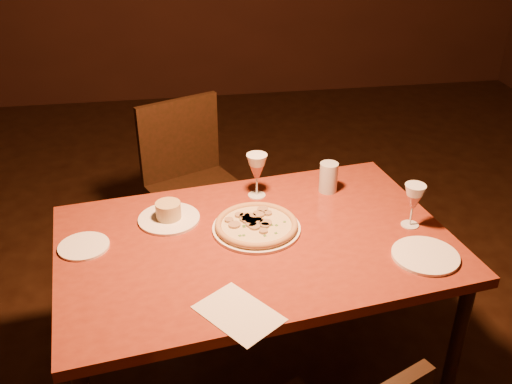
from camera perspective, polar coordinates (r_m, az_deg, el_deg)
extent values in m
plane|color=black|center=(2.57, 2.37, -17.19)|extent=(7.00, 7.00, 0.00)
cube|color=maroon|center=(2.03, -0.06, -5.20)|extent=(1.47, 1.06, 0.04)
cylinder|color=black|center=(2.50, -16.78, -9.55)|extent=(0.05, 0.05, 0.69)
cylinder|color=black|center=(2.24, 19.12, -15.36)|extent=(0.05, 0.05, 0.69)
cylinder|color=black|center=(2.73, 10.28, -4.99)|extent=(0.05, 0.05, 0.69)
cube|color=black|center=(2.86, -5.62, -0.19)|extent=(0.57, 0.57, 0.04)
cube|color=black|center=(2.92, -7.70, 5.33)|extent=(0.41, 0.20, 0.41)
cylinder|color=black|center=(2.79, -6.88, -6.99)|extent=(0.04, 0.04, 0.44)
cylinder|color=black|center=(3.06, -9.86, -3.67)|extent=(0.04, 0.04, 0.44)
cylinder|color=black|center=(2.93, -0.73, -4.83)|extent=(0.04, 0.04, 0.44)
cylinder|color=black|center=(3.18, -4.12, -1.85)|extent=(0.04, 0.04, 0.44)
cylinder|color=white|center=(2.07, 0.05, -3.65)|extent=(0.32, 0.32, 0.01)
cylinder|color=#CABF8B|center=(2.06, 0.05, -3.38)|extent=(0.29, 0.29, 0.01)
torus|color=tan|center=(2.06, 0.05, -3.25)|extent=(0.30, 0.30, 0.02)
cylinder|color=white|center=(2.15, -8.69, -2.65)|extent=(0.23, 0.23, 0.01)
cylinder|color=tan|center=(2.13, -8.76, -1.82)|extent=(0.09, 0.09, 0.06)
cylinder|color=#B5BCC5|center=(2.31, 7.26, 1.47)|extent=(0.07, 0.07, 0.12)
cylinder|color=white|center=(2.06, -16.84, -5.22)|extent=(0.17, 0.17, 0.01)
cylinder|color=white|center=(2.01, 16.57, -6.12)|extent=(0.23, 0.23, 0.01)
cube|color=silver|center=(1.71, -1.74, -12.04)|extent=(0.28, 0.30, 0.00)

